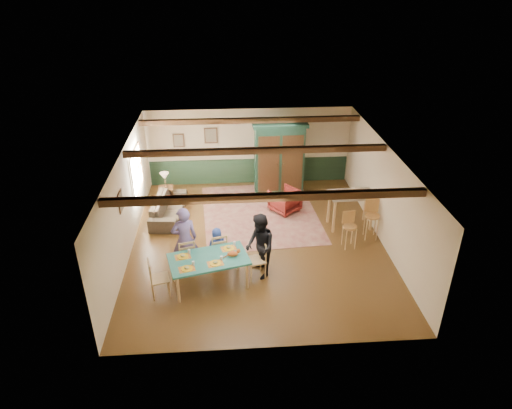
{
  "coord_description": "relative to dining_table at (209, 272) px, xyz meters",
  "views": [
    {
      "loc": [
        -0.82,
        -10.86,
        7.02
      ],
      "look_at": [
        -0.04,
        0.11,
        1.15
      ],
      "focal_mm": 32.0,
      "sensor_mm": 36.0,
      "label": 1
    }
  ],
  "objects": [
    {
      "name": "area_rug",
      "position": [
        1.51,
        3.49,
        -0.38
      ],
      "size": [
        3.76,
        4.37,
        0.01
      ],
      "primitive_type": "cube",
      "rotation": [
        0.0,
        0.0,
        0.06
      ],
      "color": "#C3A98D",
      "rests_on": "floor"
    },
    {
      "name": "sofa",
      "position": [
        -1.32,
        3.49,
        -0.08
      ],
      "size": [
        1.04,
        2.2,
        0.62
      ],
      "primitive_type": "imported",
      "rotation": [
        0.0,
        0.0,
        1.47
      ],
      "color": "#393023",
      "rests_on": "floor"
    },
    {
      "name": "bar_stool_left",
      "position": [
        3.81,
        1.42,
        0.14
      ],
      "size": [
        0.42,
        0.45,
        1.05
      ],
      "primitive_type": null,
      "rotation": [
        0.0,
        0.0,
        0.12
      ],
      "color": "#BC8749",
      "rests_on": "floor"
    },
    {
      "name": "place_setting_near_left",
      "position": [
        -0.49,
        -0.39,
        0.44
      ],
      "size": [
        0.48,
        0.4,
        0.11
      ],
      "primitive_type": null,
      "rotation": [
        0.0,
        0.0,
        0.25
      ],
      "color": "yellow",
      "rests_on": "dining_table"
    },
    {
      "name": "end_table",
      "position": [
        -1.49,
        4.43,
        -0.11
      ],
      "size": [
        0.49,
        0.49,
        0.56
      ],
      "primitive_type": null,
      "rotation": [
        0.0,
        0.0,
        0.08
      ],
      "color": "black",
      "rests_on": "floor"
    },
    {
      "name": "picture_left_wall",
      "position": [
        -2.16,
        1.24,
        1.36
      ],
      "size": [
        0.04,
        0.42,
        0.52
      ],
      "primitive_type": null,
      "color": "gray",
      "rests_on": "wall_left"
    },
    {
      "name": "picture_back_b",
      "position": [
        -1.09,
        5.81,
        1.26
      ],
      "size": [
        0.38,
        0.04,
        0.48
      ],
      "primitive_type": null,
      "color": "gray",
      "rests_on": "wall_back"
    },
    {
      "name": "cat",
      "position": [
        0.58,
        0.04,
        0.48
      ],
      "size": [
        0.4,
        0.23,
        0.19
      ],
      "primitive_type": null,
      "rotation": [
        0.0,
        0.0,
        0.25
      ],
      "color": "#C95823",
      "rests_on": "dining_table"
    },
    {
      "name": "dining_chair_end_left",
      "position": [
        -1.15,
        -0.29,
        0.1
      ],
      "size": [
        0.55,
        0.53,
        0.98
      ],
      "primitive_type": null,
      "rotation": [
        0.0,
        0.0,
        1.82
      ],
      "color": "tan",
      "rests_on": "floor"
    },
    {
      "name": "wainscot_back",
      "position": [
        1.31,
        5.82,
        0.06
      ],
      "size": [
        6.95,
        0.03,
        0.9
      ],
      "primitive_type": "cube",
      "color": "#1A301F",
      "rests_on": "floor"
    },
    {
      "name": "armchair",
      "position": [
        2.31,
        3.62,
        -0.02
      ],
      "size": [
        1.12,
        1.12,
        0.74
      ],
      "primitive_type": "imported",
      "rotation": [
        0.0,
        0.0,
        -2.49
      ],
      "color": "#450D0E",
      "rests_on": "floor"
    },
    {
      "name": "picture_back_a",
      "position": [
        0.01,
        5.81,
        1.41
      ],
      "size": [
        0.45,
        0.04,
        0.55
      ],
      "primitive_type": null,
      "color": "gray",
      "rests_on": "wall_back"
    },
    {
      "name": "dining_chair_end_right",
      "position": [
        1.15,
        0.29,
        0.1
      ],
      "size": [
        0.55,
        0.53,
        0.98
      ],
      "primitive_type": null,
      "rotation": [
        0.0,
        0.0,
        -1.32
      ],
      "color": "tan",
      "rests_on": "floor"
    },
    {
      "name": "ceiling",
      "position": [
        1.31,
        1.84,
        2.31
      ],
      "size": [
        7.0,
        8.0,
        0.02
      ],
      "primitive_type": "cube",
      "color": "white",
      "rests_on": "wall_back"
    },
    {
      "name": "counter_table",
      "position": [
        4.11,
        2.54,
        0.15
      ],
      "size": [
        1.33,
        0.82,
        1.08
      ],
      "primitive_type": null,
      "rotation": [
        0.0,
        0.0,
        0.04
      ],
      "color": "tan",
      "rests_on": "floor"
    },
    {
      "name": "window_left",
      "position": [
        -2.16,
        3.54,
        1.16
      ],
      "size": [
        0.06,
        1.6,
        1.3
      ],
      "primitive_type": null,
      "color": "white",
      "rests_on": "wall_left"
    },
    {
      "name": "dining_chair_far_left",
      "position": [
        -0.58,
        0.62,
        0.1
      ],
      "size": [
        0.53,
        0.55,
        0.98
      ],
      "primitive_type": null,
      "rotation": [
        0.0,
        0.0,
        3.39
      ],
      "color": "tan",
      "rests_on": "floor"
    },
    {
      "name": "bar_stool_right",
      "position": [
        4.54,
        1.85,
        0.19
      ],
      "size": [
        0.45,
        0.49,
        1.15
      ],
      "primitive_type": null,
      "rotation": [
        0.0,
        0.0,
        -0.1
      ],
      "color": "#BC8749",
      "rests_on": "floor"
    },
    {
      "name": "person_woman",
      "position": [
        1.25,
        0.32,
        0.47
      ],
      "size": [
        0.83,
        0.96,
        1.71
      ],
      "primitive_type": "imported",
      "rotation": [
        0.0,
        0.0,
        -1.32
      ],
      "color": "black",
      "rests_on": "floor"
    },
    {
      "name": "ceiling_beam_mid",
      "position": [
        1.31,
        2.24,
        2.22
      ],
      "size": [
        6.95,
        0.16,
        0.16
      ],
      "primitive_type": "cube",
      "color": "black",
      "rests_on": "ceiling"
    },
    {
      "name": "dining_table",
      "position": [
        0.0,
        0.0,
        0.0
      ],
      "size": [
        2.06,
        1.46,
        0.78
      ],
      "primitive_type": null,
      "rotation": [
        0.0,
        0.0,
        0.25
      ],
      "color": "#216A5F",
      "rests_on": "floor"
    },
    {
      "name": "wall_back",
      "position": [
        1.31,
        5.84,
        0.96
      ],
      "size": [
        7.0,
        0.02,
        2.7
      ],
      "primitive_type": "cube",
      "color": "beige",
      "rests_on": "floor"
    },
    {
      "name": "person_man",
      "position": [
        -0.6,
        0.7,
        0.5
      ],
      "size": [
        0.74,
        0.57,
        1.79
      ],
      "primitive_type": "imported",
      "rotation": [
        0.0,
        0.0,
        3.39
      ],
      "color": "#7160A4",
      "rests_on": "floor"
    },
    {
      "name": "armoire",
      "position": [
        2.26,
        4.93,
        0.86
      ],
      "size": [
        1.78,
        0.76,
        2.49
      ],
      "primitive_type": "cube",
      "rotation": [
        0.0,
        0.0,
        0.03
      ],
      "color": "#132F22",
      "rests_on": "floor"
    },
    {
      "name": "place_setting_far_left",
      "position": [
        -0.62,
        0.11,
        0.44
      ],
      "size": [
        0.48,
        0.4,
        0.11
      ],
      "primitive_type": null,
      "rotation": [
        0.0,
        0.0,
        0.25
      ],
      "color": "yellow",
      "rests_on": "dining_table"
    },
    {
      "name": "wall_left",
      "position": [
        -2.19,
        1.84,
        0.96
      ],
      "size": [
        0.02,
        8.0,
        2.7
      ],
      "primitive_type": "cube",
      "color": "beige",
      "rests_on": "floor"
    },
    {
      "name": "dining_chair_far_right",
      "position": [
        0.22,
        0.82,
        0.1
      ],
      "size": [
        0.53,
        0.55,
        0.98
      ],
      "primitive_type": null,
      "rotation": [
        0.0,
        0.0,
        3.39
      ],
      "color": "tan",
      "rests_on": "floor"
    },
    {
      "name": "person_child",
      "position": [
        0.2,
        0.9,
        0.13
      ],
      "size": [
        0.57,
        0.45,
        1.04
      ],
      "primitive_type": "imported",
      "rotation": [
        0.0,
        0.0,
        3.39
      ],
      "color": "navy",
      "rests_on": "floor"
    },
    {
      "name": "ceiling_beam_back",
      "position": [
        1.31,
        4.84,
        2.22
      ],
      "size": [
        6.95,
        0.16,
        0.16
      ],
      "primitive_type": "cube",
      "color": "black",
      "rests_on": "ceiling"
    },
    {
      "name": "ceiling_beam_front",
      "position": [
        1.31,
        -0.46,
        2.22
      ],
      "size": [
        6.95,
        0.16,
        0.16
      ],
      "primitive_type": "cube",
      "color": "black",
      "rests_on": "ceiling"
    },
    {
      "name": "place_setting_near_center",
      "position": [
        0.16,
        -0.23,
        0.44
      ],
      "size": [
        0.48,
        0.4,
        0.11
      ],
      "primitive_type": null,
      "rotation": [
        0.0,
        0.0,
        0.25
      ],
      "color": "yellow",
      "rests_on": "dining_table"
    },
    {
      "name": "wall_right",
      "position": [
        4.81,
        1.84,
        0.96
      ],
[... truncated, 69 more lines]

